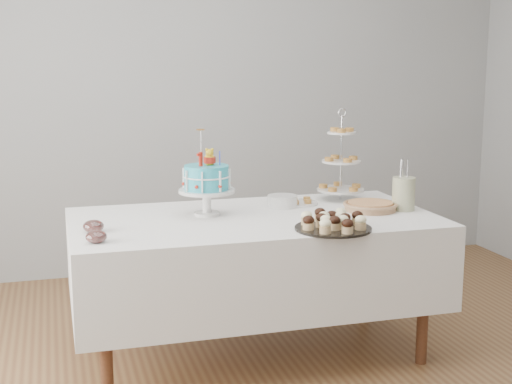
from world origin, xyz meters
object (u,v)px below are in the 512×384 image
object	(u,v)px
pastry_plate	(298,201)
cupcake_tray	(333,221)
table	(254,258)
pie	(370,206)
utensil_pitcher	(404,192)
birthday_cake	(207,192)
jam_bowl_b	(93,226)
jam_bowl_a	(96,237)
tiered_stand	(341,162)
plate_stack	(282,201)

from	to	relation	value
pastry_plate	cupcake_tray	bearing A→B (deg)	-93.77
table	pastry_plate	bearing A→B (deg)	36.49
pie	utensil_pitcher	world-z (taller)	utensil_pitcher
birthday_cake	utensil_pitcher	xyz separation A→B (m)	(1.07, -0.17, -0.03)
jam_bowl_b	utensil_pitcher	world-z (taller)	utensil_pitcher
utensil_pitcher	jam_bowl_a	bearing A→B (deg)	-173.24
pastry_plate	jam_bowl_a	distance (m)	1.31
jam_bowl_a	jam_bowl_b	bearing A→B (deg)	90.00
jam_bowl_b	utensil_pitcher	size ratio (longest dim) A/B	0.36
tiered_stand	utensil_pitcher	world-z (taller)	tiered_stand
jam_bowl_b	pie	bearing A→B (deg)	3.29
table	jam_bowl_a	xyz separation A→B (m)	(-0.84, -0.33, 0.25)
table	birthday_cake	distance (m)	0.43
table	pie	distance (m)	0.71
pie	pastry_plate	size ratio (longest dim) A/B	1.31
tiered_stand	plate_stack	distance (m)	0.46
birthday_cake	jam_bowl_a	world-z (taller)	birthday_cake
cupcake_tray	pastry_plate	xyz separation A→B (m)	(0.04, 0.64, -0.03)
tiered_stand	pastry_plate	world-z (taller)	tiered_stand
utensil_pitcher	birthday_cake	bearing A→B (deg)	169.07
table	plate_stack	xyz separation A→B (m)	(0.22, 0.19, 0.26)
cupcake_tray	table	bearing A→B (deg)	127.01
pastry_plate	utensil_pitcher	size ratio (longest dim) A/B	0.81
cupcake_tray	utensil_pitcher	world-z (taller)	utensil_pitcher
jam_bowl_a	tiered_stand	bearing A→B (deg)	23.33
tiered_stand	utensil_pitcher	xyz separation A→B (m)	(0.22, -0.37, -0.13)
pie	utensil_pitcher	xyz separation A→B (m)	(0.18, -0.04, 0.07)
cupcake_tray	pastry_plate	distance (m)	0.64
pie	utensil_pitcher	size ratio (longest dim) A/B	1.07
table	utensil_pitcher	distance (m)	0.90
pie	jam_bowl_a	world-z (taller)	jam_bowl_a
cupcake_tray	jam_bowl_b	bearing A→B (deg)	166.51
pie	tiered_stand	world-z (taller)	tiered_stand
pastry_plate	jam_bowl_a	size ratio (longest dim) A/B	2.33
table	utensil_pitcher	bearing A→B (deg)	-4.70
pastry_plate	jam_bowl_a	bearing A→B (deg)	-153.93
pastry_plate	jam_bowl_b	size ratio (longest dim) A/B	2.25
table	jam_bowl_b	world-z (taller)	jam_bowl_b
cupcake_tray	birthday_cake	bearing A→B (deg)	137.07
cupcake_tray	plate_stack	bearing A→B (deg)	96.94
pie	tiered_stand	bearing A→B (deg)	96.38
jam_bowl_a	utensil_pitcher	xyz separation A→B (m)	(1.68, 0.26, 0.07)
pastry_plate	utensil_pitcher	bearing A→B (deg)	-32.14
birthday_cake	jam_bowl_b	distance (m)	0.65
pastry_plate	utensil_pitcher	xyz separation A→B (m)	(0.50, -0.32, 0.08)
table	pastry_plate	distance (m)	0.48
jam_bowl_a	jam_bowl_b	xyz separation A→B (m)	(-0.00, 0.21, 0.00)
plate_stack	utensil_pitcher	distance (m)	0.68
jam_bowl_a	utensil_pitcher	bearing A→B (deg)	8.72
table	tiered_stand	bearing A→B (deg)	26.02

